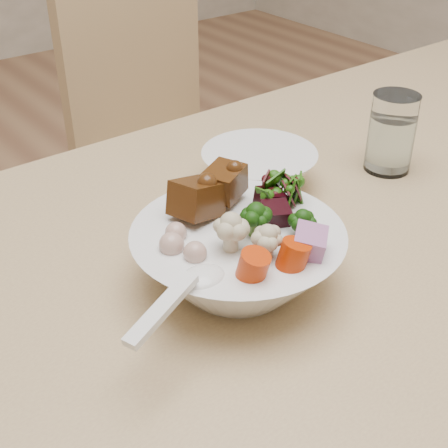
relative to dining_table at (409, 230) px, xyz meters
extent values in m
cube|color=tan|center=(0.00, 0.00, 0.05)|extent=(1.46, 0.83, 0.04)
cylinder|color=tan|center=(0.65, 0.34, -0.29)|extent=(0.05, 0.05, 0.65)
cube|color=tan|center=(0.04, 0.60, -0.19)|extent=(0.46, 0.46, 0.04)
cube|color=tan|center=(0.00, 0.78, 0.02)|extent=(0.39, 0.10, 0.43)
cylinder|color=tan|center=(-0.09, 0.41, -0.41)|extent=(0.03, 0.03, 0.40)
cylinder|color=tan|center=(0.23, 0.47, -0.41)|extent=(0.03, 0.03, 0.40)
cylinder|color=tan|center=(-0.16, 0.73, -0.41)|extent=(0.03, 0.03, 0.40)
cylinder|color=tan|center=(0.17, 0.80, -0.41)|extent=(0.03, 0.03, 0.40)
sphere|color=black|center=(-0.32, -0.03, 0.15)|extent=(0.04, 0.04, 0.04)
sphere|color=#C1B392|center=(-0.36, -0.03, 0.15)|extent=(0.04, 0.04, 0.04)
cube|color=black|center=(-0.28, 0.00, 0.15)|extent=(0.04, 0.04, 0.03)
cube|color=#A16197|center=(-0.30, -0.09, 0.15)|extent=(0.05, 0.05, 0.04)
cylinder|color=#D43905|center=(-0.37, -0.08, 0.15)|extent=(0.04, 0.04, 0.03)
sphere|color=tan|center=(-0.40, -0.02, 0.14)|extent=(0.03, 0.03, 0.03)
ellipsoid|color=white|center=(-0.41, -0.05, 0.14)|extent=(0.06, 0.05, 0.02)
cube|color=white|center=(-0.47, -0.07, 0.14)|extent=(0.09, 0.05, 0.02)
cylinder|color=white|center=(0.01, 0.07, 0.13)|extent=(0.07, 0.07, 0.11)
cylinder|color=white|center=(0.01, 0.07, 0.11)|extent=(0.06, 0.06, 0.08)
camera|label=1|loc=(-0.68, -0.44, 0.50)|focal=50.00mm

